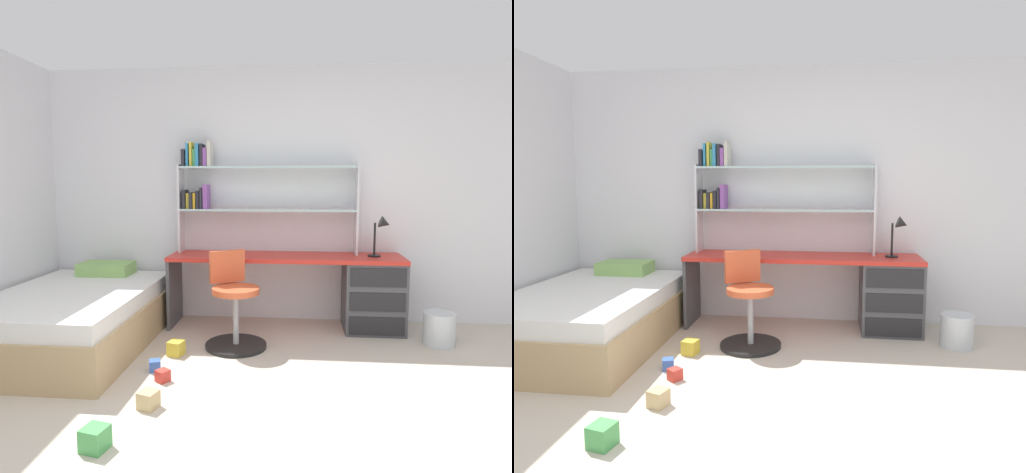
% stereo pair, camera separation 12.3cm
% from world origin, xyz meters
% --- Properties ---
extents(room_shell, '(5.92, 6.17, 2.52)m').
position_xyz_m(room_shell, '(-1.27, 1.28, 1.26)').
color(room_shell, silver).
rests_on(room_shell, ground_plane).
extents(desk, '(2.20, 0.52, 0.70)m').
position_xyz_m(desk, '(0.56, 2.30, 0.40)').
color(desk, red).
rests_on(desk, ground_plane).
extents(bookshelf_hutch, '(1.73, 0.22, 1.08)m').
position_xyz_m(bookshelf_hutch, '(-0.48, 2.45, 1.34)').
color(bookshelf_hutch, silver).
rests_on(bookshelf_hutch, desk).
extents(desk_lamp, '(0.20, 0.17, 0.38)m').
position_xyz_m(desk_lamp, '(0.85, 2.26, 0.96)').
color(desk_lamp, black).
rests_on(desk_lamp, desk).
extents(swivel_chair, '(0.52, 0.52, 0.80)m').
position_xyz_m(swivel_chair, '(-0.45, 1.75, 0.32)').
color(swivel_chair, black).
rests_on(swivel_chair, ground_plane).
extents(bed_platform, '(1.26, 1.86, 0.60)m').
position_xyz_m(bed_platform, '(-1.81, 1.65, 0.24)').
color(bed_platform, tan).
rests_on(bed_platform, ground_plane).
extents(waste_bin, '(0.27, 0.27, 0.28)m').
position_xyz_m(waste_bin, '(1.30, 1.94, 0.14)').
color(waste_bin, silver).
rests_on(waste_bin, ground_plane).
extents(toy_block_blue_0, '(0.10, 0.10, 0.08)m').
position_xyz_m(toy_block_blue_0, '(-0.96, 1.18, 0.04)').
color(toy_block_blue_0, '#3860B7').
rests_on(toy_block_blue_0, ground_plane).
extents(toy_block_yellow_1, '(0.14, 0.14, 0.11)m').
position_xyz_m(toy_block_yellow_1, '(-0.89, 1.50, 0.06)').
color(toy_block_yellow_1, gold).
rests_on(toy_block_yellow_1, ground_plane).
extents(toy_block_natural_2, '(0.14, 0.14, 0.11)m').
position_xyz_m(toy_block_natural_2, '(-0.82, 0.64, 0.05)').
color(toy_block_natural_2, tan).
rests_on(toy_block_natural_2, ground_plane).
extents(toy_block_red_3, '(0.11, 0.11, 0.08)m').
position_xyz_m(toy_block_red_3, '(-0.85, 1.01, 0.04)').
color(toy_block_red_3, red).
rests_on(toy_block_red_3, ground_plane).
extents(toy_block_green_4, '(0.15, 0.15, 0.12)m').
position_xyz_m(toy_block_green_4, '(-0.96, 0.19, 0.06)').
color(toy_block_green_4, '#479E51').
rests_on(toy_block_green_4, ground_plane).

